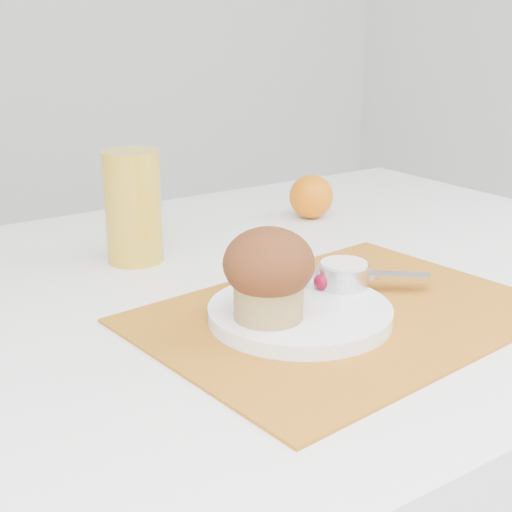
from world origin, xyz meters
TOP-DOWN VIEW (x-y plane):
  - placemat at (0.03, -0.10)m, footprint 0.44×0.34m
  - plate at (-0.02, -0.08)m, footprint 0.24×0.24m
  - ramekin at (0.06, -0.07)m, footprint 0.07×0.07m
  - cream at (0.06, -0.07)m, footprint 0.05×0.05m
  - raspberry_near at (0.02, -0.04)m, footprint 0.02×0.02m
  - raspberry_far at (0.03, -0.06)m, footprint 0.02×0.02m
  - butter_knife at (0.07, -0.04)m, footprint 0.18×0.15m
  - orange at (0.24, 0.22)m, footprint 0.07×0.07m
  - juice_glass at (-0.07, 0.19)m, footprint 0.08×0.08m
  - muffin at (-0.06, -0.09)m, footprint 0.09×0.09m

SIDE VIEW (x-z plane):
  - placemat at x=0.03m, z-range 0.75..0.75m
  - plate at x=-0.02m, z-range 0.75..0.77m
  - butter_knife at x=0.07m, z-range 0.77..0.77m
  - raspberry_far at x=0.03m, z-range 0.77..0.79m
  - raspberry_near at x=0.02m, z-range 0.77..0.79m
  - ramekin at x=0.06m, z-range 0.77..0.79m
  - orange at x=0.24m, z-range 0.75..0.82m
  - cream at x=0.06m, z-range 0.79..0.80m
  - muffin at x=-0.06m, z-range 0.77..0.86m
  - juice_glass at x=-0.07m, z-range 0.75..0.89m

